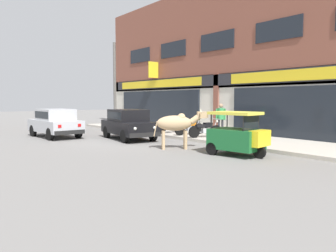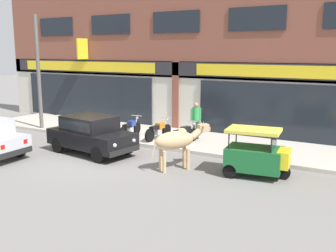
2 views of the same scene
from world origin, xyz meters
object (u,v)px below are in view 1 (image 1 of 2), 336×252
object	(u,v)px
motorcycle_0	(170,126)
utility_pole	(115,85)
motorcycle_2	(205,129)
car_1	(129,123)
car_0	(55,122)
pedestrian	(221,116)
motorcycle_1	(190,127)
cow	(177,123)
auto_rickshaw	(238,137)

from	to	relation	value
motorcycle_0	utility_pole	bearing A→B (deg)	-173.75
motorcycle_2	car_1	bearing A→B (deg)	-134.12
car_0	pedestrian	size ratio (longest dim) A/B	2.30
motorcycle_1	utility_pole	distance (m)	6.77
cow	car_0	world-z (taller)	cow
cow	motorcycle_2	world-z (taller)	cow
motorcycle_0	pedestrian	xyz separation A→B (m)	(2.72, 1.03, 0.60)
car_1	motorcycle_0	size ratio (longest dim) A/B	2.08
car_0	auto_rickshaw	world-z (taller)	auto_rickshaw
motorcycle_0	car_0	bearing A→B (deg)	-120.52
auto_rickshaw	pedestrian	size ratio (longest dim) A/B	1.29
car_0	motorcycle_1	xyz separation A→B (m)	(4.36, 5.38, -0.28)
car_0	utility_pole	bearing A→B (deg)	112.96
cow	auto_rickshaw	xyz separation A→B (m)	(2.49, 0.66, -0.35)
utility_pole	motorcycle_2	bearing A→B (deg)	4.36
car_1	utility_pole	xyz separation A→B (m)	(-5.04, 2.10, 2.05)
car_0	car_1	distance (m)	3.97
auto_rickshaw	motorcycle_2	world-z (taller)	auto_rickshaw
pedestrian	utility_pole	xyz separation A→B (m)	(-7.70, -1.58, 1.73)
cow	car_1	xyz separation A→B (m)	(-3.89, 0.19, -0.19)
motorcycle_2	pedestrian	distance (m)	1.16
cow	motorcycle_1	world-z (taller)	cow
car_0	motorcycle_0	bearing A→B (deg)	59.48
car_0	motorcycle_2	world-z (taller)	car_0
pedestrian	utility_pole	size ratio (longest dim) A/B	0.29
auto_rickshaw	pedestrian	bearing A→B (deg)	139.28
car_1	auto_rickshaw	world-z (taller)	auto_rickshaw
motorcycle_1	utility_pole	size ratio (longest dim) A/B	0.33
motorcycle_0	motorcycle_2	xyz separation A→B (m)	(2.65, 0.04, 0.00)
cow	car_0	distance (m)	7.36
auto_rickshaw	motorcycle_2	distance (m)	4.38
cow	car_1	distance (m)	3.90
car_0	motorcycle_0	world-z (taller)	car_0
car_1	motorcycle_2	distance (m)	3.75
auto_rickshaw	motorcycle_1	size ratio (longest dim) A/B	1.14
motorcycle_1	motorcycle_0	bearing A→B (deg)	-170.20
utility_pole	cow	bearing A→B (deg)	-14.39
cow	pedestrian	distance (m)	4.06
car_1	utility_pole	bearing A→B (deg)	157.35
motorcycle_1	pedestrian	bearing A→B (deg)	29.91
motorcycle_1	car_1	bearing A→B (deg)	-113.86
car_1	auto_rickshaw	xyz separation A→B (m)	(6.39, 0.47, -0.15)
pedestrian	utility_pole	world-z (taller)	utility_pole
motorcycle_0	motorcycle_2	bearing A→B (deg)	0.79
motorcycle_2	motorcycle_0	bearing A→B (deg)	-179.21
cow	motorcycle_0	bearing A→B (deg)	144.26
car_0	motorcycle_1	distance (m)	6.93
motorcycle_1	pedestrian	xyz separation A→B (m)	(1.39, 0.80, 0.60)
car_1	motorcycle_1	size ratio (longest dim) A/B	2.07
motorcycle_2	utility_pole	world-z (taller)	utility_pole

